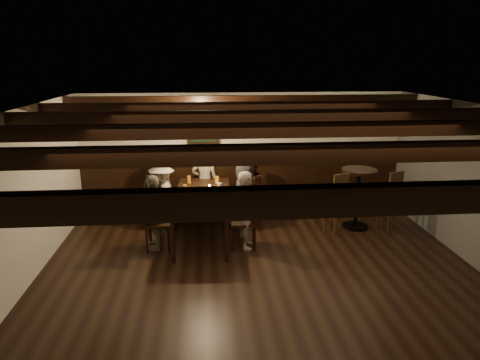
{
  "coord_description": "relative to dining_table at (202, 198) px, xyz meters",
  "views": [
    {
      "loc": [
        -0.79,
        -4.99,
        3.03
      ],
      "look_at": [
        -0.25,
        1.3,
        1.24
      ],
      "focal_mm": 32.0,
      "sensor_mm": 36.0,
      "label": 1
    }
  ],
  "objects": [
    {
      "name": "room",
      "position": [
        0.56,
        0.16,
        0.35
      ],
      "size": [
        7.0,
        7.0,
        7.0
      ],
      "color": "black",
      "rests_on": "ground"
    },
    {
      "name": "dining_table",
      "position": [
        0.0,
        0.0,
        0.0
      ],
      "size": [
        1.04,
        2.14,
        0.79
      ],
      "rotation": [
        0.0,
        0.0,
        -0.05
      ],
      "color": "black",
      "rests_on": "floor"
    },
    {
      "name": "chair_left_near",
      "position": [
        -0.7,
        0.48,
        -0.46
      ],
      "size": [
        0.42,
        0.42,
        0.88
      ],
      "rotation": [
        0.0,
        0.0,
        -1.62
      ],
      "color": "black",
      "rests_on": "floor"
    },
    {
      "name": "chair_left_far",
      "position": [
        -0.74,
        -0.42,
        -0.43
      ],
      "size": [
        0.45,
        0.45,
        0.95
      ],
      "rotation": [
        0.0,
        0.0,
        -1.62
      ],
      "color": "black",
      "rests_on": "floor"
    },
    {
      "name": "chair_right_near",
      "position": [
        0.74,
        0.42,
        -0.42
      ],
      "size": [
        0.47,
        0.47,
        0.99
      ],
      "rotation": [
        0.0,
        0.0,
        1.52
      ],
      "color": "black",
      "rests_on": "floor"
    },
    {
      "name": "chair_right_far",
      "position": [
        0.7,
        -0.48,
        -0.44
      ],
      "size": [
        0.45,
        0.45,
        0.93
      ],
      "rotation": [
        0.0,
        0.0,
        1.52
      ],
      "color": "black",
      "rests_on": "floor"
    },
    {
      "name": "person_bench_left",
      "position": [
        -0.86,
        0.94,
        -0.1
      ],
      "size": [
        0.63,
        0.43,
        1.26
      ],
      "primitive_type": "imported",
      "rotation": [
        0.0,
        0.0,
        3.09
      ],
      "color": "#262628",
      "rests_on": "floor"
    },
    {
      "name": "person_bench_centre",
      "position": [
        0.05,
        1.05,
        -0.02
      ],
      "size": [
        0.53,
        0.36,
        1.41
      ],
      "primitive_type": "imported",
      "rotation": [
        0.0,
        0.0,
        3.09
      ],
      "color": "gray",
      "rests_on": "floor"
    },
    {
      "name": "person_bench_right",
      "position": [
        0.94,
        0.86,
        -0.11
      ],
      "size": [
        0.61,
        0.49,
        1.22
      ],
      "primitive_type": "imported",
      "rotation": [
        0.0,
        0.0,
        3.09
      ],
      "color": "#5D261F",
      "rests_on": "floor"
    },
    {
      "name": "person_left_near",
      "position": [
        -0.73,
        0.49,
        -0.1
      ],
      "size": [
        0.5,
        0.83,
        1.26
      ],
      "primitive_type": "imported",
      "rotation": [
        0.0,
        0.0,
        -1.62
      ],
      "color": "#B8AE9C",
      "rests_on": "floor"
    },
    {
      "name": "person_left_far",
      "position": [
        -0.77,
        -0.41,
        -0.09
      ],
      "size": [
        0.34,
        0.75,
        1.26
      ],
      "primitive_type": "imported",
      "rotation": [
        0.0,
        0.0,
        -1.62
      ],
      "color": "gray",
      "rests_on": "floor"
    },
    {
      "name": "person_right_near",
      "position": [
        0.77,
        0.41,
        -0.1
      ],
      "size": [
        0.42,
        0.63,
        1.25
      ],
      "primitive_type": "imported",
      "rotation": [
        0.0,
        0.0,
        1.52
      ],
      "color": "#262628",
      "rests_on": "floor"
    },
    {
      "name": "person_right_far",
      "position": [
        0.73,
        -0.49,
        -0.07
      ],
      "size": [
        0.34,
        0.49,
        1.31
      ],
      "primitive_type": "imported",
      "rotation": [
        0.0,
        0.0,
        1.52
      ],
      "color": "#A09587",
      "rests_on": "floor"
    },
    {
      "name": "pint_a",
      "position": [
        -0.25,
        0.71,
        0.13
      ],
      "size": [
        0.07,
        0.07,
        0.14
      ],
      "primitive_type": "cylinder",
      "color": "#BF7219",
      "rests_on": "dining_table"
    },
    {
      "name": "pint_b",
      "position": [
        0.28,
        0.64,
        0.13
      ],
      "size": [
        0.07,
        0.07,
        0.14
      ],
      "primitive_type": "cylinder",
      "color": "#BF7219",
      "rests_on": "dining_table"
    },
    {
      "name": "pint_c",
      "position": [
        -0.29,
        0.11,
        0.13
      ],
      "size": [
        0.07,
        0.07,
        0.14
      ],
      "primitive_type": "cylinder",
      "color": "#BF7219",
      "rests_on": "dining_table"
    },
    {
      "name": "pint_d",
      "position": [
        0.31,
        0.19,
        0.13
      ],
      "size": [
        0.07,
        0.07,
        0.14
      ],
      "primitive_type": "cylinder",
      "color": "silver",
      "rests_on": "dining_table"
    },
    {
      "name": "pint_e",
      "position": [
        -0.24,
        -0.44,
        0.13
      ],
      "size": [
        0.07,
        0.07,
        0.14
      ],
      "primitive_type": "cylinder",
      "color": "#BF7219",
      "rests_on": "dining_table"
    },
    {
      "name": "pint_f",
      "position": [
        0.17,
        -0.56,
        0.13
      ],
      "size": [
        0.07,
        0.07,
        0.14
      ],
      "primitive_type": "cylinder",
      "color": "silver",
      "rests_on": "dining_table"
    },
    {
      "name": "pint_g",
      "position": [
        0.01,
        -0.8,
        0.13
      ],
      "size": [
        0.07,
        0.07,
        0.14
      ],
      "primitive_type": "cylinder",
      "color": "#BF7219",
      "rests_on": "dining_table"
    },
    {
      "name": "plate_near",
      "position": [
        -0.18,
        -0.69,
        0.07
      ],
      "size": [
        0.24,
        0.24,
        0.01
      ],
      "primitive_type": "cylinder",
      "color": "white",
      "rests_on": "dining_table"
    },
    {
      "name": "plate_far",
      "position": [
        0.17,
        -0.31,
        0.07
      ],
      "size": [
        0.24,
        0.24,
        0.01
      ],
      "primitive_type": "cylinder",
      "color": "white",
      "rests_on": "dining_table"
    },
    {
      "name": "condiment_caddy",
      "position": [
        -0.0,
        -0.05,
        0.12
      ],
      "size": [
        0.15,
        0.1,
        0.12
      ],
      "primitive_type": "cube",
      "color": "black",
      "rests_on": "dining_table"
    },
    {
      "name": "candle",
      "position": [
        0.13,
        0.29,
        0.09
      ],
      "size": [
        0.05,
        0.05,
        0.05
      ],
      "primitive_type": "cylinder",
      "color": "beige",
      "rests_on": "dining_table"
    },
    {
      "name": "high_top_table",
      "position": [
        2.83,
        0.2,
        0.01
      ],
      "size": [
        0.63,
        0.63,
        1.12
      ],
      "color": "black",
      "rests_on": "floor"
    },
    {
      "name": "bar_stool_left",
      "position": [
        2.34,
        -0.01,
        -0.3
      ],
      "size": [
        0.39,
        0.41,
        1.14
      ],
      "rotation": [
        0.0,
        0.0,
        0.35
      ],
      "color": "#322110",
      "rests_on": "floor"
    },
    {
      "name": "bar_stool_right",
      "position": [
        3.34,
        0.04,
        -0.3
      ],
      "size": [
        0.39,
        0.41,
        1.14
      ],
      "rotation": [
        0.0,
        0.0,
        0.38
      ],
      "color": "#322110",
      "rests_on": "floor"
    }
  ]
}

